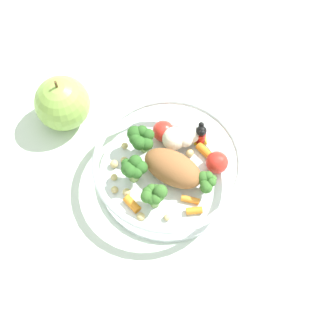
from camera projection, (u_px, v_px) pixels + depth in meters
The scene contains 3 objects.
ground_plane at pixel (159, 186), 0.74m from camera, with size 2.40×2.40×0.00m, color silver.
food_container at pixel (169, 165), 0.72m from camera, with size 0.21×0.21×0.06m.
loose_apple at pixel (62, 103), 0.75m from camera, with size 0.08×0.08×0.09m.
Camera 1 is at (0.10, 0.29, 0.67)m, focal length 54.27 mm.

